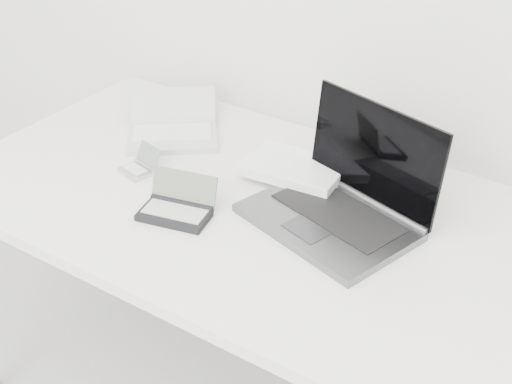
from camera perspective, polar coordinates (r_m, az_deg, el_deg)
The scene contains 5 objects.
desk at distance 1.65m, azimuth 1.64°, elevation -2.82°, with size 1.60×0.80×0.73m.
laptop_large at distance 1.62m, azimuth 5.86°, elevation -0.04°, with size 0.50×0.39×0.25m.
netbook_open_white at distance 1.96m, azimuth -6.67°, elevation 5.14°, with size 0.37×0.39×0.06m.
pda_silver at distance 1.79m, azimuth -9.29°, elevation 1.99°, with size 0.09×0.10×0.06m.
palmtop_charcoal at distance 1.61m, azimuth -6.32°, elevation -1.28°, with size 0.18×0.15×0.08m.
Camera 1 is at (0.71, 0.40, 1.63)m, focal length 50.00 mm.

